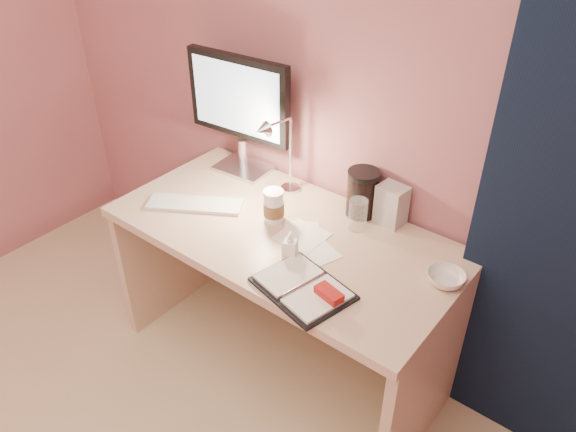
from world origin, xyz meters
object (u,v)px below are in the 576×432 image
Objects in this scene: desk at (295,265)px; desk_lamp at (280,152)px; dark_jar at (362,195)px; keyboard at (195,204)px; monitor at (240,104)px; product_box at (391,205)px; lotion_bottle at (290,245)px; coffee_cup at (274,207)px; planner at (305,288)px; clear_cup at (358,214)px; bowl at (446,278)px.

desk_lamp is (-0.15, 0.09, 0.45)m from desk.
keyboard is at bearing -146.28° from dark_jar.
product_box is at bearing -1.12° from monitor.
keyboard is 0.53m from lotion_bottle.
coffee_cup reaches higher than keyboard.
planner is 0.43m from clear_cup.
product_box is at bearing 28.15° from desk_lamp.
keyboard is 0.42m from desk_lamp.
clear_cup reaches higher than desk.
coffee_cup is at bearing -134.15° from dark_jar.
keyboard is 3.07× the size of clear_cup.
bowl is at bearing 2.58° from desk.
keyboard is 1.08× the size of desk_lamp.
dark_jar reaches higher than planner.
product_box is at bearing -1.60° from keyboard.
desk_lamp is (-0.78, 0.06, 0.21)m from bowl.
dark_jar is at bearing 2.26° from keyboard.
dark_jar is (0.17, 0.21, 0.31)m from desk.
planner is at bearing -78.62° from dark_jar.
lotion_bottle is 0.46m from product_box.
desk_lamp reaches higher than coffee_cup.
coffee_cup is 1.21× the size of lotion_bottle.
lotion_bottle is at bearing -57.14° from desk.
lotion_bottle reaches higher than keyboard.
desk_lamp is (0.30, -0.09, -0.10)m from monitor.
monitor is 0.78m from product_box.
monitor reaches higher than product_box.
clear_cup is 1.14× the size of lotion_bottle.
monitor reaches higher than dark_jar.
desk_lamp reaches higher than keyboard.
planner is (0.28, -0.30, 0.24)m from desk.
coffee_cup is at bearing -151.21° from clear_cup.
bowl is 0.36× the size of desk_lamp.
clear_cup is 0.32m from lotion_bottle.
monitor is 0.51m from coffee_cup.
clear_cup is at bearing -65.86° from dark_jar.
desk is 2.59× the size of monitor.
planner reaches higher than bowl.
planner is (0.68, -0.14, 0.00)m from keyboard.
dark_jar is at bearing 114.14° from clear_cup.
monitor is 0.33m from desk_lamp.
bowl is at bearing -20.69° from keyboard.
lotion_bottle is 0.64× the size of dark_jar.
bowl is (0.63, 0.03, 0.25)m from desk.
monitor is at bearing 158.86° from planner.
bowl is 0.56m from lotion_bottle.
desk_lamp is at bearing -156.62° from product_box.
lotion_bottle is at bearing -36.72° from coffee_cup.
desk_lamp reaches higher than planner.
dark_jar is at bearing 45.85° from coffee_cup.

